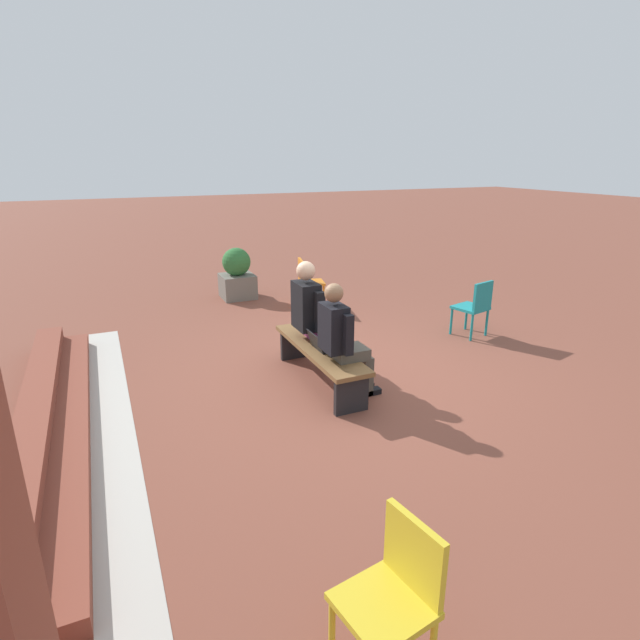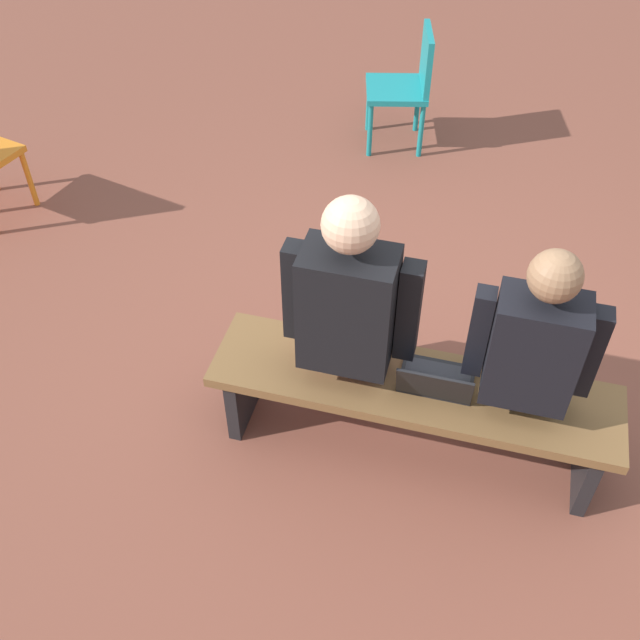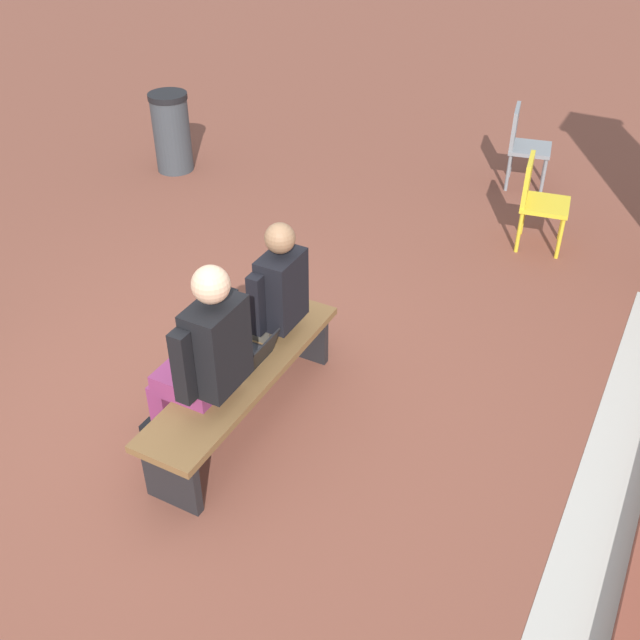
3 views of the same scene
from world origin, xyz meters
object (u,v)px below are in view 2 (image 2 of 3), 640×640
object	(u,v)px
bench	(412,397)
plastic_chair_far_right	(408,81)
person_student	(529,353)
laptop	(436,381)
person_adult	(353,312)

from	to	relation	value
bench	plastic_chair_far_right	world-z (taller)	plastic_chair_far_right
person_student	laptop	xyz separation A→B (m)	(0.35, 0.08, -0.20)
laptop	plastic_chair_far_right	world-z (taller)	plastic_chair_far_right
plastic_chair_far_right	bench	bearing A→B (deg)	100.79
person_adult	plastic_chair_far_right	size ratio (longest dim) A/B	1.65
person_student	plastic_chair_far_right	bearing A→B (deg)	-69.99
bench	plastic_chair_far_right	distance (m)	2.75
bench	person_adult	distance (m)	0.49
person_student	person_adult	size ratio (longest dim) A/B	0.93
person_student	laptop	distance (m)	0.41
person_student	laptop	size ratio (longest dim) A/B	4.06
person_adult	laptop	bearing A→B (deg)	168.19
person_student	person_adult	bearing A→B (deg)	-0.41
person_student	plastic_chair_far_right	distance (m)	2.81
person_student	person_adult	xyz separation A→B (m)	(0.75, -0.01, 0.04)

